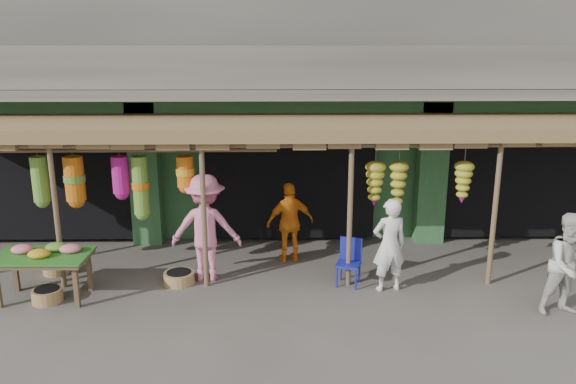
{
  "coord_description": "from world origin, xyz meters",
  "views": [
    {
      "loc": [
        -0.23,
        -9.37,
        4.13
      ],
      "look_at": [
        -0.04,
        1.0,
        1.39
      ],
      "focal_mm": 35.0,
      "sensor_mm": 36.0,
      "label": 1
    }
  ],
  "objects_px": {
    "blue_chair": "(350,259)",
    "person_right": "(570,265)",
    "person_front": "(389,245)",
    "flower_table": "(44,257)",
    "person_shopper": "(206,228)",
    "person_vendor": "(290,222)"
  },
  "relations": [
    {
      "from": "blue_chair",
      "to": "person_front",
      "type": "height_order",
      "value": "person_front"
    },
    {
      "from": "person_front",
      "to": "person_right",
      "type": "height_order",
      "value": "person_right"
    },
    {
      "from": "flower_table",
      "to": "person_front",
      "type": "xyz_separation_m",
      "value": [
        5.75,
        0.23,
        0.08
      ]
    },
    {
      "from": "blue_chair",
      "to": "person_front",
      "type": "relative_size",
      "value": 0.5
    },
    {
      "from": "flower_table",
      "to": "person_shopper",
      "type": "xyz_separation_m",
      "value": [
        2.57,
        0.77,
        0.23
      ]
    },
    {
      "from": "blue_chair",
      "to": "person_shopper",
      "type": "height_order",
      "value": "person_shopper"
    },
    {
      "from": "blue_chair",
      "to": "person_front",
      "type": "xyz_separation_m",
      "value": [
        0.63,
        -0.28,
        0.36
      ]
    },
    {
      "from": "person_vendor",
      "to": "person_shopper",
      "type": "distance_m",
      "value": 1.74
    },
    {
      "from": "person_shopper",
      "to": "person_front",
      "type": "bearing_deg",
      "value": 171.19
    },
    {
      "from": "person_right",
      "to": "person_shopper",
      "type": "height_order",
      "value": "person_shopper"
    },
    {
      "from": "person_right",
      "to": "person_shopper",
      "type": "bearing_deg",
      "value": 158.72
    },
    {
      "from": "person_right",
      "to": "person_vendor",
      "type": "relative_size",
      "value": 1.05
    },
    {
      "from": "flower_table",
      "to": "person_vendor",
      "type": "distance_m",
      "value": 4.4
    },
    {
      "from": "flower_table",
      "to": "blue_chair",
      "type": "relative_size",
      "value": 1.86
    },
    {
      "from": "blue_chair",
      "to": "person_right",
      "type": "distance_m",
      "value": 3.49
    },
    {
      "from": "person_front",
      "to": "person_right",
      "type": "bearing_deg",
      "value": 147.82
    },
    {
      "from": "person_vendor",
      "to": "person_shopper",
      "type": "height_order",
      "value": "person_shopper"
    },
    {
      "from": "person_right",
      "to": "person_shopper",
      "type": "relative_size",
      "value": 0.85
    },
    {
      "from": "person_front",
      "to": "person_shopper",
      "type": "height_order",
      "value": "person_shopper"
    },
    {
      "from": "person_front",
      "to": "person_shopper",
      "type": "xyz_separation_m",
      "value": [
        -3.18,
        0.54,
        0.15
      ]
    },
    {
      "from": "person_front",
      "to": "person_vendor",
      "type": "height_order",
      "value": "person_front"
    },
    {
      "from": "flower_table",
      "to": "person_vendor",
      "type": "height_order",
      "value": "person_vendor"
    }
  ]
}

